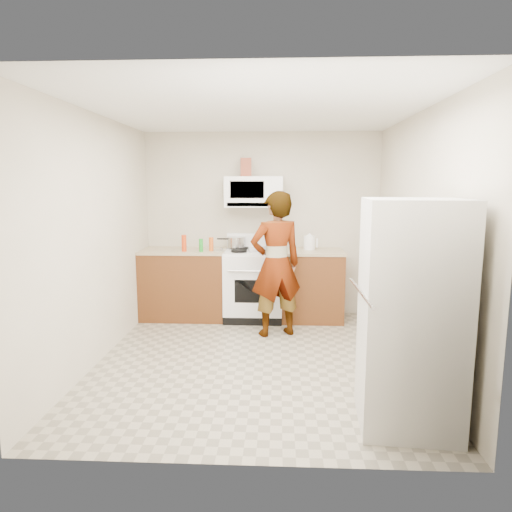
# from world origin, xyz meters

# --- Properties ---
(floor) EXTENTS (3.60, 3.60, 0.00)m
(floor) POSITION_xyz_m (0.00, 0.00, 0.00)
(floor) COLOR gray
(floor) RESTS_ON ground
(back_wall) EXTENTS (3.20, 0.02, 2.50)m
(back_wall) POSITION_xyz_m (0.00, 1.79, 1.25)
(back_wall) COLOR beige
(back_wall) RESTS_ON floor
(right_wall) EXTENTS (0.02, 3.60, 2.50)m
(right_wall) POSITION_xyz_m (1.59, 0.00, 1.25)
(right_wall) COLOR beige
(right_wall) RESTS_ON floor
(cabinet_left) EXTENTS (1.12, 0.62, 0.90)m
(cabinet_left) POSITION_xyz_m (-1.04, 1.49, 0.45)
(cabinet_left) COLOR brown
(cabinet_left) RESTS_ON floor
(counter_left) EXTENTS (1.14, 0.64, 0.03)m
(counter_left) POSITION_xyz_m (-1.04, 1.49, 0.92)
(counter_left) COLOR tan
(counter_left) RESTS_ON cabinet_left
(cabinet_right) EXTENTS (0.80, 0.62, 0.90)m
(cabinet_right) POSITION_xyz_m (0.68, 1.49, 0.45)
(cabinet_right) COLOR brown
(cabinet_right) RESTS_ON floor
(counter_right) EXTENTS (0.82, 0.64, 0.03)m
(counter_right) POSITION_xyz_m (0.68, 1.49, 0.92)
(counter_right) COLOR tan
(counter_right) RESTS_ON cabinet_right
(gas_range) EXTENTS (0.76, 0.65, 1.13)m
(gas_range) POSITION_xyz_m (-0.10, 1.48, 0.49)
(gas_range) COLOR white
(gas_range) RESTS_ON floor
(microwave) EXTENTS (0.76, 0.38, 0.40)m
(microwave) POSITION_xyz_m (-0.10, 1.61, 1.70)
(microwave) COLOR white
(microwave) RESTS_ON back_wall
(person) EXTENTS (0.74, 0.61, 1.73)m
(person) POSITION_xyz_m (0.20, 0.82, 0.86)
(person) COLOR tan
(person) RESTS_ON floor
(fridge) EXTENTS (0.75, 0.75, 1.70)m
(fridge) POSITION_xyz_m (1.20, -1.20, 0.85)
(fridge) COLOR silver
(fridge) RESTS_ON floor
(kettle) EXTENTS (0.20, 0.20, 0.18)m
(kettle) POSITION_xyz_m (0.64, 1.57, 1.03)
(kettle) COLOR white
(kettle) RESTS_ON counter_right
(jug) EXTENTS (0.16, 0.16, 0.24)m
(jug) POSITION_xyz_m (-0.21, 1.60, 2.02)
(jug) COLOR maroon
(jug) RESTS_ON microwave
(saucepan) EXTENTS (0.30, 0.30, 0.13)m
(saucepan) POSITION_xyz_m (-0.34, 1.63, 1.02)
(saucepan) COLOR #B4B4B9
(saucepan) RESTS_ON gas_range
(tray) EXTENTS (0.27, 0.20, 0.05)m
(tray) POSITION_xyz_m (-0.03, 1.41, 0.96)
(tray) COLOR white
(tray) RESTS_ON gas_range
(bottle_spray) EXTENTS (0.07, 0.07, 0.22)m
(bottle_spray) POSITION_xyz_m (-1.00, 1.32, 1.04)
(bottle_spray) COLOR red
(bottle_spray) RESTS_ON counter_left
(bottle_hot_sauce) EXTENTS (0.06, 0.06, 0.18)m
(bottle_hot_sauce) POSITION_xyz_m (-0.65, 1.38, 1.02)
(bottle_hot_sauce) COLOR #D05517
(bottle_hot_sauce) RESTS_ON counter_left
(bottle_green_cap) EXTENTS (0.06, 0.06, 0.17)m
(bottle_green_cap) POSITION_xyz_m (-0.77, 1.31, 1.02)
(bottle_green_cap) COLOR #1A9022
(bottle_green_cap) RESTS_ON counter_left
(pot_lid) EXTENTS (0.26, 0.26, 0.01)m
(pot_lid) POSITION_xyz_m (-0.52, 1.41, 0.94)
(pot_lid) COLOR white
(pot_lid) RESTS_ON counter_left
(broom) EXTENTS (0.26, 0.23, 1.48)m
(broom) POSITION_xyz_m (1.57, 0.93, 0.75)
(broom) COLOR white
(broom) RESTS_ON floor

